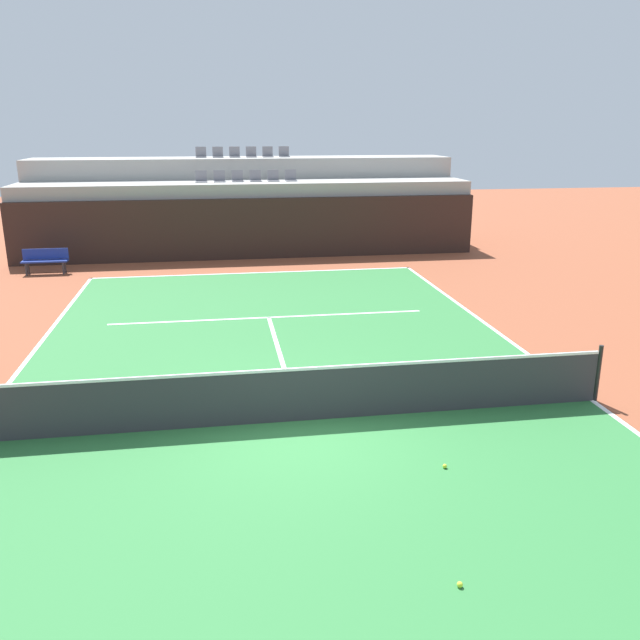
% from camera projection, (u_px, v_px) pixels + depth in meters
% --- Properties ---
extents(ground_plane, '(80.00, 80.00, 0.00)m').
position_uv_depth(ground_plane, '(300.00, 421.00, 11.31)').
color(ground_plane, brown).
extents(court_surface, '(11.00, 24.00, 0.01)m').
position_uv_depth(court_surface, '(300.00, 421.00, 11.31)').
color(court_surface, '#2D7238').
rests_on(court_surface, ground_plane).
extents(baseline_far, '(11.00, 0.10, 0.00)m').
position_uv_depth(baseline_far, '(255.00, 273.00, 22.62)').
color(baseline_far, white).
rests_on(baseline_far, court_surface).
extents(sideline_right, '(0.10, 24.00, 0.00)m').
position_uv_depth(sideline_right, '(592.00, 400.00, 12.13)').
color(sideline_right, white).
rests_on(sideline_right, court_surface).
extents(service_line_far, '(8.26, 0.10, 0.00)m').
position_uv_depth(service_line_far, '(269.00, 317.00, 17.37)').
color(service_line_far, white).
rests_on(service_line_far, court_surface).
extents(centre_service_line, '(0.10, 6.40, 0.00)m').
position_uv_depth(centre_service_line, '(281.00, 358.00, 14.34)').
color(centre_service_line, white).
rests_on(centre_service_line, court_surface).
extents(back_wall, '(17.47, 0.30, 2.27)m').
position_uv_depth(back_wall, '(250.00, 229.00, 24.80)').
color(back_wall, black).
rests_on(back_wall, ground_plane).
extents(stands_tier_lower, '(17.47, 2.40, 2.78)m').
position_uv_depth(stands_tier_lower, '(248.00, 217.00, 26.01)').
color(stands_tier_lower, '#9E9E99').
rests_on(stands_tier_lower, ground_plane).
extents(stands_tier_upper, '(17.47, 2.40, 3.59)m').
position_uv_depth(stands_tier_upper, '(245.00, 200.00, 28.16)').
color(stands_tier_upper, '#9E9E99').
rests_on(stands_tier_upper, ground_plane).
extents(seating_row_lower, '(3.94, 0.44, 0.44)m').
position_uv_depth(seating_row_lower, '(246.00, 178.00, 25.67)').
color(seating_row_lower, slate).
rests_on(seating_row_lower, stands_tier_lower).
extents(seating_row_upper, '(3.94, 0.44, 0.44)m').
position_uv_depth(seating_row_upper, '(243.00, 154.00, 27.71)').
color(seating_row_upper, slate).
rests_on(seating_row_upper, stands_tier_upper).
extents(tennis_net, '(11.08, 0.08, 1.07)m').
position_uv_depth(tennis_net, '(300.00, 394.00, 11.17)').
color(tennis_net, black).
rests_on(tennis_net, court_surface).
extents(player_bench, '(1.50, 0.40, 0.85)m').
position_uv_depth(player_bench, '(45.00, 259.00, 22.41)').
color(player_bench, navy).
rests_on(player_bench, ground_plane).
extents(tennis_ball_0, '(0.07, 0.07, 0.07)m').
position_uv_depth(tennis_ball_0, '(445.00, 466.00, 9.73)').
color(tennis_ball_0, '#CCE033').
rests_on(tennis_ball_0, court_surface).
extents(tennis_ball_1, '(0.07, 0.07, 0.07)m').
position_uv_depth(tennis_ball_1, '(460.00, 585.00, 7.22)').
color(tennis_ball_1, '#CCE033').
rests_on(tennis_ball_1, court_surface).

